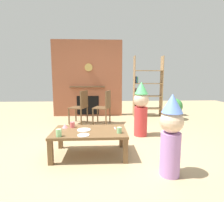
{
  "coord_description": "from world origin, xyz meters",
  "views": [
    {
      "loc": [
        -0.03,
        -3.15,
        1.26
      ],
      "look_at": [
        0.15,
        0.4,
        0.77
      ],
      "focal_mm": 28.41,
      "sensor_mm": 36.0,
      "label": 1
    }
  ],
  "objects_px": {
    "paper_cup_near_right": "(59,133)",
    "birthday_cake_slice": "(65,126)",
    "paper_plate_front": "(84,130)",
    "potted_plant_tall": "(175,108)",
    "paper_cup_near_left": "(72,125)",
    "paper_plate_rear": "(83,135)",
    "dining_chair_left": "(81,105)",
    "child_with_cone_hat": "(171,133)",
    "coffee_table": "(90,134)",
    "child_in_pink": "(141,108)",
    "dining_chair_middle": "(105,105)",
    "paper_cup_center": "(119,130)",
    "bookshelf": "(146,90)"
  },
  "relations": [
    {
      "from": "paper_cup_near_left",
      "to": "dining_chair_left",
      "type": "bearing_deg",
      "value": 92.18
    },
    {
      "from": "paper_cup_near_right",
      "to": "child_with_cone_hat",
      "type": "relative_size",
      "value": 0.1
    },
    {
      "from": "birthday_cake_slice",
      "to": "bookshelf",
      "type": "bearing_deg",
      "value": 52.72
    },
    {
      "from": "child_in_pink",
      "to": "dining_chair_middle",
      "type": "bearing_deg",
      "value": -93.92
    },
    {
      "from": "paper_cup_near_right",
      "to": "birthday_cake_slice",
      "type": "height_order",
      "value": "paper_cup_near_right"
    },
    {
      "from": "paper_plate_rear",
      "to": "dining_chair_left",
      "type": "distance_m",
      "value": 2.21
    },
    {
      "from": "paper_plate_front",
      "to": "child_with_cone_hat",
      "type": "height_order",
      "value": "child_with_cone_hat"
    },
    {
      "from": "child_in_pink",
      "to": "dining_chair_middle",
      "type": "relative_size",
      "value": 1.29
    },
    {
      "from": "child_with_cone_hat",
      "to": "dining_chair_left",
      "type": "height_order",
      "value": "child_with_cone_hat"
    },
    {
      "from": "paper_plate_rear",
      "to": "child_in_pink",
      "type": "relative_size",
      "value": 0.15
    },
    {
      "from": "bookshelf",
      "to": "potted_plant_tall",
      "type": "distance_m",
      "value": 1.04
    },
    {
      "from": "paper_plate_rear",
      "to": "birthday_cake_slice",
      "type": "xyz_separation_m",
      "value": [
        -0.36,
        0.42,
        0.03
      ]
    },
    {
      "from": "paper_cup_near_left",
      "to": "paper_plate_rear",
      "type": "distance_m",
      "value": 0.49
    },
    {
      "from": "potted_plant_tall",
      "to": "child_with_cone_hat",
      "type": "bearing_deg",
      "value": -113.1
    },
    {
      "from": "coffee_table",
      "to": "paper_plate_rear",
      "type": "height_order",
      "value": "paper_plate_rear"
    },
    {
      "from": "paper_plate_rear",
      "to": "child_in_pink",
      "type": "xyz_separation_m",
      "value": [
        1.09,
        1.16,
        0.2
      ]
    },
    {
      "from": "paper_plate_rear",
      "to": "paper_cup_near_right",
      "type": "bearing_deg",
      "value": -176.09
    },
    {
      "from": "paper_cup_center",
      "to": "paper_plate_front",
      "type": "height_order",
      "value": "paper_cup_center"
    },
    {
      "from": "paper_cup_near_right",
      "to": "paper_plate_front",
      "type": "distance_m",
      "value": 0.44
    },
    {
      "from": "paper_cup_near_left",
      "to": "child_with_cone_hat",
      "type": "relative_size",
      "value": 0.09
    },
    {
      "from": "paper_plate_front",
      "to": "child_with_cone_hat",
      "type": "relative_size",
      "value": 0.2
    },
    {
      "from": "potted_plant_tall",
      "to": "dining_chair_left",
      "type": "bearing_deg",
      "value": -172.3
    },
    {
      "from": "dining_chair_left",
      "to": "dining_chair_middle",
      "type": "relative_size",
      "value": 1.0
    },
    {
      "from": "paper_plate_front",
      "to": "paper_cup_near_left",
      "type": "bearing_deg",
      "value": 140.92
    },
    {
      "from": "paper_cup_near_right",
      "to": "paper_plate_rear",
      "type": "relative_size",
      "value": 0.64
    },
    {
      "from": "paper_plate_front",
      "to": "child_in_pink",
      "type": "relative_size",
      "value": 0.18
    },
    {
      "from": "paper_plate_front",
      "to": "coffee_table",
      "type": "bearing_deg",
      "value": -11.04
    },
    {
      "from": "paper_cup_center",
      "to": "dining_chair_middle",
      "type": "relative_size",
      "value": 0.1
    },
    {
      "from": "paper_plate_front",
      "to": "paper_plate_rear",
      "type": "distance_m",
      "value": 0.26
    },
    {
      "from": "paper_cup_near_right",
      "to": "paper_plate_rear",
      "type": "xyz_separation_m",
      "value": [
        0.35,
        0.02,
        -0.05
      ]
    },
    {
      "from": "dining_chair_middle",
      "to": "potted_plant_tall",
      "type": "xyz_separation_m",
      "value": [
        2.07,
        0.42,
        -0.16
      ]
    },
    {
      "from": "birthday_cake_slice",
      "to": "child_in_pink",
      "type": "bearing_deg",
      "value": 26.93
    },
    {
      "from": "child_with_cone_hat",
      "to": "dining_chair_left",
      "type": "bearing_deg",
      "value": -29.65
    },
    {
      "from": "child_in_pink",
      "to": "coffee_table",
      "type": "bearing_deg",
      "value": 0.0
    },
    {
      "from": "paper_plate_front",
      "to": "birthday_cake_slice",
      "type": "bearing_deg",
      "value": 154.62
    },
    {
      "from": "paper_plate_front",
      "to": "potted_plant_tall",
      "type": "relative_size",
      "value": 0.34
    },
    {
      "from": "paper_cup_near_right",
      "to": "paper_plate_front",
      "type": "relative_size",
      "value": 0.52
    },
    {
      "from": "paper_plate_front",
      "to": "paper_cup_center",
      "type": "bearing_deg",
      "value": -16.64
    },
    {
      "from": "paper_cup_near_left",
      "to": "paper_cup_near_right",
      "type": "height_order",
      "value": "paper_cup_near_right"
    },
    {
      "from": "dining_chair_middle",
      "to": "paper_plate_front",
      "type": "bearing_deg",
      "value": 97.72
    },
    {
      "from": "paper_cup_center",
      "to": "paper_plate_front",
      "type": "xyz_separation_m",
      "value": [
        -0.56,
        0.17,
        -0.04
      ]
    },
    {
      "from": "child_with_cone_hat",
      "to": "potted_plant_tall",
      "type": "height_order",
      "value": "child_with_cone_hat"
    },
    {
      "from": "bookshelf",
      "to": "child_with_cone_hat",
      "type": "relative_size",
      "value": 1.8
    },
    {
      "from": "paper_cup_near_right",
      "to": "paper_plate_front",
      "type": "xyz_separation_m",
      "value": [
        0.33,
        0.28,
        -0.05
      ]
    },
    {
      "from": "paper_cup_near_left",
      "to": "paper_cup_near_right",
      "type": "relative_size",
      "value": 0.88
    },
    {
      "from": "paper_cup_center",
      "to": "dining_chair_left",
      "type": "bearing_deg",
      "value": 111.72
    },
    {
      "from": "paper_plate_front",
      "to": "child_in_pink",
      "type": "xyz_separation_m",
      "value": [
        1.11,
        0.89,
        0.2
      ]
    },
    {
      "from": "dining_chair_left",
      "to": "dining_chair_middle",
      "type": "distance_m",
      "value": 0.63
    },
    {
      "from": "paper_cup_near_left",
      "to": "paper_cup_center",
      "type": "height_order",
      "value": "paper_cup_near_left"
    },
    {
      "from": "coffee_table",
      "to": "child_with_cone_hat",
      "type": "relative_size",
      "value": 1.11
    }
  ]
}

